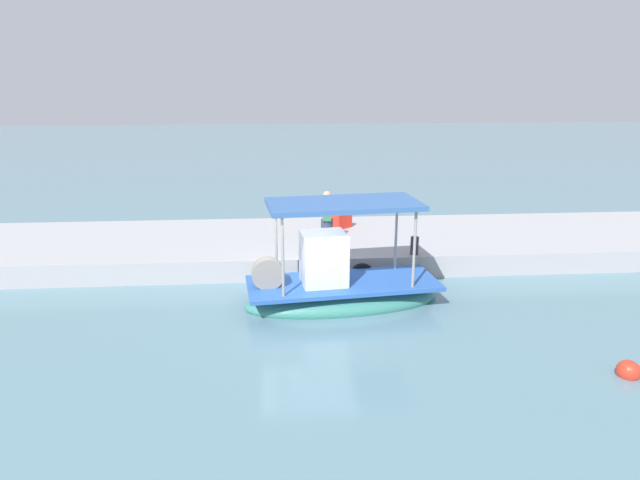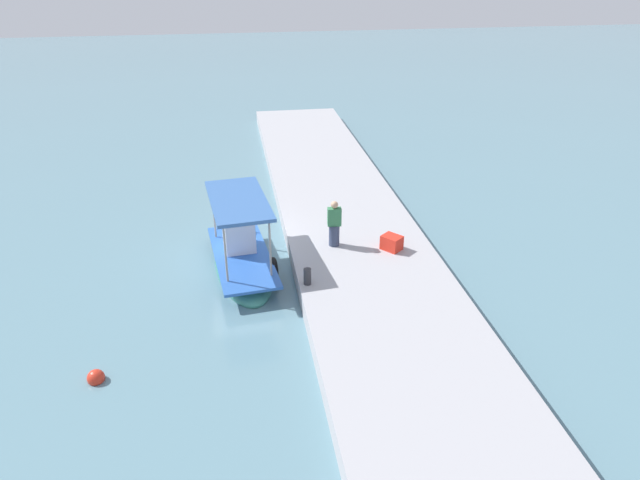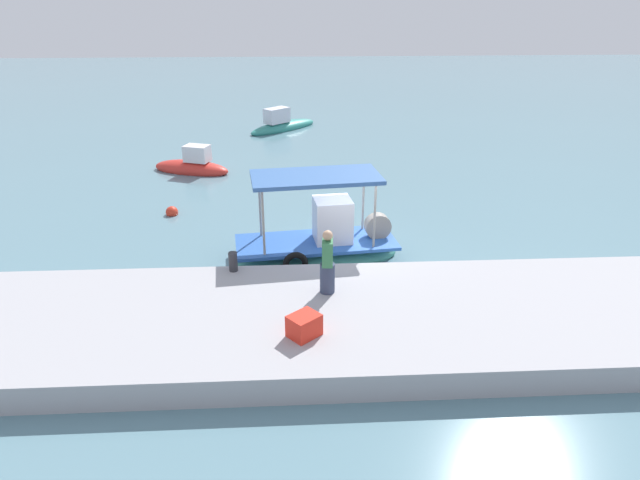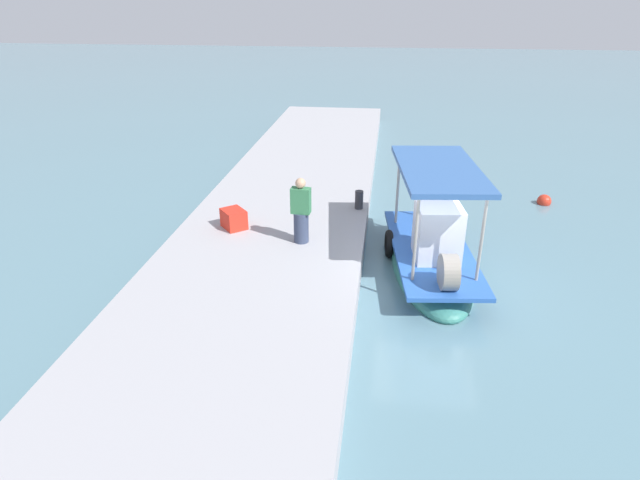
# 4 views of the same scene
# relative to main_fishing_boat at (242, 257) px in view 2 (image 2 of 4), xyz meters

# --- Properties ---
(ground_plane) EXTENTS (120.00, 120.00, 0.00)m
(ground_plane) POSITION_rel_main_fishing_boat_xyz_m (0.82, -0.02, -0.47)
(ground_plane) COLOR slate
(dock_quay) EXTENTS (36.00, 4.97, 0.65)m
(dock_quay) POSITION_rel_main_fishing_boat_xyz_m (0.82, -4.17, -0.15)
(dock_quay) COLOR #A5A4A9
(dock_quay) RESTS_ON ground_plane
(main_fishing_boat) EXTENTS (5.24, 2.40, 3.04)m
(main_fishing_boat) POSITION_rel_main_fishing_boat_xyz_m (0.00, 0.00, 0.00)
(main_fishing_boat) COLOR #388275
(main_fishing_boat) RESTS_ON ground_plane
(fisherman_near_bollard) EXTENTS (0.40, 0.49, 1.67)m
(fisherman_near_bollard) POSITION_rel_main_fishing_boat_xyz_m (0.03, -3.25, 0.94)
(fisherman_near_bollard) COLOR #343E58
(fisherman_near_bollard) RESTS_ON dock_quay
(mooring_bollard) EXTENTS (0.24, 0.24, 0.53)m
(mooring_bollard) POSITION_rel_main_fishing_boat_xyz_m (-2.43, -1.95, 0.45)
(mooring_bollard) COLOR #2D2D33
(mooring_bollard) RESTS_ON dock_quay
(cargo_crate) EXTENTS (0.83, 0.82, 0.51)m
(cargo_crate) POSITION_rel_main_fishing_boat_xyz_m (-0.60, -5.16, 0.43)
(cargo_crate) COLOR red
(cargo_crate) RESTS_ON dock_quay
(marker_buoy) EXTENTS (0.46, 0.46, 0.46)m
(marker_buoy) POSITION_rel_main_fishing_boat_xyz_m (-5.26, 4.01, -0.38)
(marker_buoy) COLOR red
(marker_buoy) RESTS_ON ground_plane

